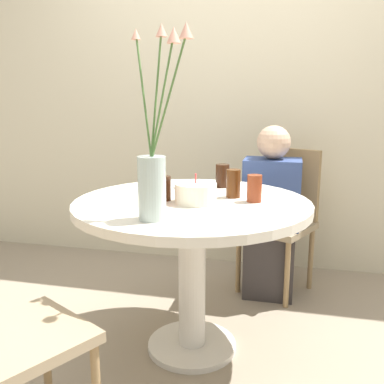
{
  "coord_description": "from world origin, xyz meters",
  "views": [
    {
      "loc": [
        0.45,
        -1.89,
        1.22
      ],
      "look_at": [
        0.0,
        0.0,
        0.8
      ],
      "focal_mm": 40.0,
      "sensor_mm": 36.0,
      "label": 1
    }
  ],
  "objects": [
    {
      "name": "birthday_cake",
      "position": [
        0.03,
        -0.04,
        0.81
      ],
      "size": [
        0.19,
        0.19,
        0.14
      ],
      "color": "white",
      "rests_on": "dining_table"
    },
    {
      "name": "drink_glass_1",
      "position": [
        -0.13,
        -0.12,
        0.82
      ],
      "size": [
        0.06,
        0.06,
        0.12
      ],
      "color": "maroon",
      "rests_on": "dining_table"
    },
    {
      "name": "drink_glass_0",
      "position": [
        -0.13,
        -0.03,
        0.82
      ],
      "size": [
        0.06,
        0.06,
        0.11
      ],
      "color": "#33190C",
      "rests_on": "dining_table"
    },
    {
      "name": "drink_glass_4",
      "position": [
        0.28,
        0.04,
        0.82
      ],
      "size": [
        0.07,
        0.07,
        0.12
      ],
      "color": "maroon",
      "rests_on": "dining_table"
    },
    {
      "name": "wall_back",
      "position": [
        0.0,
        1.25,
        1.3
      ],
      "size": [
        8.0,
        0.05,
        2.6
      ],
      "color": "beige",
      "rests_on": "ground_plane"
    },
    {
      "name": "drink_glass_3",
      "position": [
        0.09,
        0.34,
        0.82
      ],
      "size": [
        0.07,
        0.07,
        0.12
      ],
      "color": "#33190C",
      "rests_on": "dining_table"
    },
    {
      "name": "drink_glass_2",
      "position": [
        0.18,
        0.11,
        0.83
      ],
      "size": [
        0.07,
        0.07,
        0.13
      ],
      "color": "#51280F",
      "rests_on": "dining_table"
    },
    {
      "name": "ground_plane",
      "position": [
        0.0,
        0.0,
        0.0
      ],
      "size": [
        16.0,
        16.0,
        0.0
      ],
      "primitive_type": "plane",
      "color": "gray"
    },
    {
      "name": "chair_right_flank",
      "position": [
        0.4,
        0.85,
        0.52
      ],
      "size": [
        0.53,
        0.53,
        0.91
      ],
      "rotation": [
        0.0,
        0.0,
        -0.44
      ],
      "color": "#9E896B",
      "rests_on": "ground_plane"
    },
    {
      "name": "dining_table",
      "position": [
        0.0,
        0.0,
        0.61
      ],
      "size": [
        1.1,
        1.1,
        0.76
      ],
      "color": "silver",
      "rests_on": "ground_plane"
    },
    {
      "name": "person_guest",
      "position": [
        0.33,
        0.7,
        0.5
      ],
      "size": [
        0.34,
        0.24,
        1.07
      ],
      "color": "#383333",
      "rests_on": "ground_plane"
    },
    {
      "name": "flower_vase",
      "position": [
        -0.07,
        -0.34,
        0.98
      ],
      "size": [
        0.28,
        0.19,
        0.74
      ],
      "color": "#B2C6C1",
      "rests_on": "dining_table"
    },
    {
      "name": "side_plate",
      "position": [
        -0.07,
        0.3,
        0.77
      ],
      "size": [
        0.21,
        0.21,
        0.01
      ],
      "color": "white",
      "rests_on": "dining_table"
    }
  ]
}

